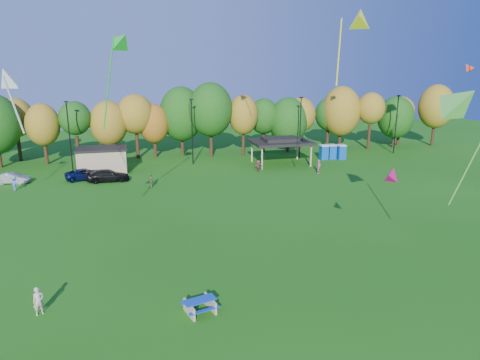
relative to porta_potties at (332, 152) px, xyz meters
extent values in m
plane|color=#19600F|center=(-22.53, -38.28, -1.10)|extent=(160.00, 160.00, 0.00)
cylinder|color=black|center=(-44.65, 9.97, 0.80)|extent=(0.50, 0.50, 3.79)
ellipsoid|color=olive|center=(-44.65, 9.97, 5.22)|extent=(4.94, 4.94, 5.58)
cylinder|color=black|center=(-40.54, 6.73, 0.57)|extent=(0.50, 0.50, 3.34)
ellipsoid|color=olive|center=(-40.54, 6.73, 4.47)|extent=(4.61, 4.61, 5.88)
cylinder|color=black|center=(-36.25, 6.56, 0.81)|extent=(0.50, 0.50, 3.82)
ellipsoid|color=#144C0F|center=(-36.25, 6.56, 5.26)|extent=(4.43, 4.43, 4.73)
cylinder|color=black|center=(-31.83, 7.22, 0.53)|extent=(0.50, 0.50, 3.25)
ellipsoid|color=olive|center=(-31.83, 7.22, 4.32)|extent=(5.33, 5.33, 6.53)
cylinder|color=black|center=(-27.98, 7.79, 0.88)|extent=(0.50, 0.50, 3.96)
ellipsoid|color=olive|center=(-27.98, 7.79, 5.51)|extent=(5.31, 5.31, 5.82)
cylinder|color=black|center=(-25.38, 8.06, 0.43)|extent=(0.50, 0.50, 3.05)
ellipsoid|color=#995914|center=(-25.38, 8.06, 3.98)|extent=(4.54, 4.54, 5.87)
cylinder|color=black|center=(-21.11, 9.24, 0.79)|extent=(0.50, 0.50, 3.77)
ellipsoid|color=#144C0F|center=(-21.11, 9.24, 5.19)|extent=(6.69, 6.69, 8.35)
cylinder|color=black|center=(-17.07, 6.25, 1.04)|extent=(0.50, 0.50, 4.28)
ellipsoid|color=#144C0F|center=(-17.07, 6.25, 6.04)|extent=(6.64, 6.64, 8.01)
cylinder|color=black|center=(-12.11, 5.93, 0.78)|extent=(0.50, 0.50, 3.76)
ellipsoid|color=olive|center=(-12.11, 5.93, 5.17)|extent=(4.49, 4.49, 6.02)
cylinder|color=black|center=(-8.24, 7.97, 0.62)|extent=(0.50, 0.50, 3.43)
ellipsoid|color=#144C0F|center=(-8.24, 7.97, 4.62)|extent=(4.77, 4.77, 5.63)
cylinder|color=black|center=(-4.41, 7.11, 0.38)|extent=(0.50, 0.50, 2.95)
ellipsoid|color=#144C0F|center=(-4.41, 7.11, 3.83)|extent=(6.14, 6.14, 7.54)
cylinder|color=black|center=(-2.14, 7.58, 0.66)|extent=(0.50, 0.50, 3.52)
ellipsoid|color=olive|center=(-2.14, 7.58, 4.77)|extent=(4.78, 4.78, 5.53)
cylinder|color=black|center=(3.53, 9.23, 0.60)|extent=(0.50, 0.50, 3.39)
ellipsoid|color=#144C0F|center=(3.53, 9.23, 4.55)|extent=(4.54, 4.54, 5.46)
cylinder|color=black|center=(5.18, 7.95, 0.76)|extent=(0.50, 0.50, 3.72)
ellipsoid|color=olive|center=(5.18, 7.95, 5.10)|extent=(6.32, 6.32, 8.24)
cylinder|color=black|center=(9.46, 5.99, 0.93)|extent=(0.50, 0.50, 4.06)
ellipsoid|color=olive|center=(9.46, 5.99, 5.67)|extent=(4.50, 4.50, 5.13)
cylinder|color=black|center=(14.55, 6.52, 0.43)|extent=(0.50, 0.50, 3.05)
ellipsoid|color=#144C0F|center=(14.55, 6.52, 3.99)|extent=(5.97, 5.97, 7.05)
cylinder|color=black|center=(16.46, 8.07, 0.68)|extent=(0.50, 0.50, 3.55)
ellipsoid|color=olive|center=(16.46, 8.07, 4.83)|extent=(4.60, 4.60, 4.99)
cylinder|color=black|center=(21.98, 6.23, 0.94)|extent=(0.50, 0.50, 4.07)
ellipsoid|color=olive|center=(21.98, 6.23, 5.68)|extent=(5.83, 5.83, 7.42)
cylinder|color=black|center=(-36.53, 1.72, 3.40)|extent=(0.16, 0.16, 9.00)
cube|color=black|center=(-36.53, 1.72, 7.90)|extent=(0.50, 0.25, 0.18)
cylinder|color=black|center=(-20.53, 1.72, 3.40)|extent=(0.16, 0.16, 9.00)
cube|color=black|center=(-20.53, 1.72, 7.90)|extent=(0.50, 0.25, 0.18)
cylinder|color=black|center=(-4.53, 1.72, 3.40)|extent=(0.16, 0.16, 9.00)
cube|color=black|center=(-4.53, 1.72, 7.90)|extent=(0.50, 0.25, 0.18)
cylinder|color=black|center=(11.47, 1.72, 3.40)|extent=(0.16, 0.16, 9.00)
cube|color=black|center=(11.47, 1.72, 7.90)|extent=(0.50, 0.25, 0.18)
cube|color=tan|center=(-32.53, -0.28, 0.40)|extent=(6.00, 4.00, 3.00)
cube|color=black|center=(-32.53, -0.28, 2.03)|extent=(6.30, 4.30, 0.25)
cylinder|color=tan|center=(-12.03, -3.78, 0.40)|extent=(0.24, 0.24, 3.00)
cylinder|color=tan|center=(-5.03, -3.78, 0.40)|extent=(0.24, 0.24, 3.00)
cylinder|color=tan|center=(-12.03, 1.22, 0.40)|extent=(0.24, 0.24, 3.00)
cylinder|color=tan|center=(-5.03, 1.22, 0.40)|extent=(0.24, 0.24, 3.00)
cube|color=black|center=(-8.53, -1.28, 2.05)|extent=(8.20, 6.20, 0.35)
cube|color=black|center=(-8.53, -1.28, 2.45)|extent=(5.00, 3.50, 0.45)
cube|color=#0D4EB0|center=(-1.30, 0.15, -0.10)|extent=(1.10, 1.10, 2.00)
cube|color=silver|center=(-1.30, 0.15, 0.99)|extent=(1.15, 1.15, 0.18)
cube|color=#0D4EB0|center=(0.00, 0.19, -0.10)|extent=(1.10, 1.10, 2.00)
cube|color=silver|center=(0.00, 0.19, 0.99)|extent=(1.15, 1.15, 0.18)
cube|color=#0D4EB0|center=(1.30, -0.34, -0.10)|extent=(1.10, 1.10, 2.00)
cube|color=silver|center=(1.30, -0.34, 0.99)|extent=(1.15, 1.15, 0.18)
cube|color=tan|center=(-26.05, -36.20, -0.74)|extent=(0.50, 1.42, 0.72)
cube|color=tan|center=(-24.80, -35.86, -0.74)|extent=(0.50, 1.42, 0.72)
cube|color=#1442B1|center=(-25.42, -36.03, -0.35)|extent=(1.93, 1.20, 0.06)
cube|color=#1442B1|center=(-25.26, -36.63, -0.66)|extent=(1.79, 0.72, 0.05)
cube|color=#1442B1|center=(-25.59, -35.44, -0.66)|extent=(1.79, 0.72, 0.05)
imported|color=beige|center=(-34.04, -34.08, -0.29)|extent=(0.70, 0.61, 1.62)
imported|color=#9C9BA1|center=(-42.61, -3.56, -0.46)|extent=(4.04, 2.04, 1.27)
imported|color=#0A1241|center=(-34.40, -3.65, -0.44)|extent=(5.12, 3.27, 1.31)
imported|color=black|center=(-31.70, -5.33, -0.38)|extent=(4.95, 2.03, 1.43)
imported|color=#667145|center=(-26.88, -9.34, -0.25)|extent=(0.65, 1.06, 1.69)
imported|color=#546DB9|center=(-41.55, -6.83, -0.32)|extent=(1.16, 1.06, 1.56)
imported|color=#A94F72|center=(-5.57, -7.70, -0.21)|extent=(0.77, 0.73, 1.77)
imported|color=#933D4F|center=(-12.86, -4.86, -0.33)|extent=(1.26, 1.39, 1.54)
cone|color=red|center=(6.75, -17.22, 12.13)|extent=(1.48, 1.62, 1.29)
cone|color=yellow|center=(-13.05, -29.23, 15.44)|extent=(2.44, 2.63, 2.10)
cylinder|color=yellow|center=(-13.80, -27.94, 13.19)|extent=(0.99, 1.61, 4.73)
cone|color=green|center=(-28.82, -22.74, 14.06)|extent=(2.43, 2.58, 2.10)
cylinder|color=green|center=(-29.93, -24.52, 10.91)|extent=(1.40, 2.16, 6.61)
cone|color=#C40A62|center=(-13.36, -34.96, 5.88)|extent=(1.60, 1.57, 1.28)
cone|color=silver|center=(-34.25, -33.36, 11.67)|extent=(1.58, 1.80, 1.48)
cylinder|color=silver|center=(-33.93, -34.20, 10.32)|extent=(0.49, 1.08, 2.85)
cone|color=#59C043|center=(-8.49, -34.30, 10.09)|extent=(3.03, 3.64, 3.23)
cylinder|color=#59C043|center=(-8.93, -36.35, 6.94)|extent=(0.62, 2.45, 6.61)
camera|label=1|loc=(-28.40, -57.10, 12.12)|focal=32.00mm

